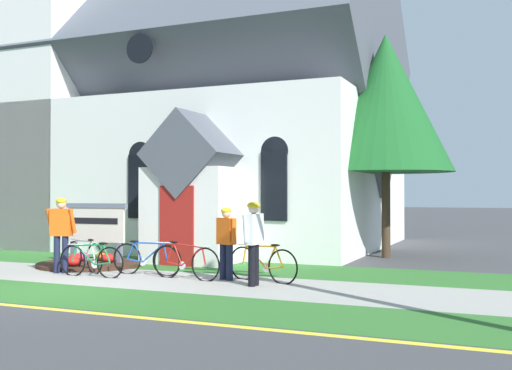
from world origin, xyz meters
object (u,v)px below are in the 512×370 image
object	(u,v)px
bicycle_blue	(91,261)
roadside_conifer	(386,103)
bicycle_black	(84,256)
cyclist_in_yellow_jersey	(61,228)
bicycle_white	(263,264)
bicycle_silver	(185,262)
church_sign	(96,225)
bicycle_orange	(147,259)
cyclist_in_green_jersey	(254,236)
cyclist_in_red_jersey	(226,238)

from	to	relation	value
bicycle_blue	roadside_conifer	world-z (taller)	roadside_conifer
bicycle_black	cyclist_in_yellow_jersey	distance (m)	0.89
bicycle_white	cyclist_in_yellow_jersey	distance (m)	5.01
bicycle_blue	bicycle_silver	world-z (taller)	bicycle_silver
church_sign	bicycle_orange	xyz separation A→B (m)	(2.30, -1.12, -0.68)
church_sign	bicycle_orange	world-z (taller)	church_sign
church_sign	bicycle_black	bearing A→B (deg)	-64.40
bicycle_orange	roadside_conifer	world-z (taller)	roadside_conifer
cyclist_in_green_jersey	cyclist_in_yellow_jersey	bearing A→B (deg)	179.42
bicycle_black	bicycle_blue	bearing A→B (deg)	-42.77
bicycle_black	roadside_conifer	distance (m)	9.57
bicycle_white	cyclist_in_yellow_jersey	size ratio (longest dim) A/B	0.99
bicycle_blue	bicycle_orange	size ratio (longest dim) A/B	0.99
church_sign	roadside_conifer	distance (m)	8.98
bicycle_blue	bicycle_black	bearing A→B (deg)	137.23
church_sign	cyclist_in_green_jersey	size ratio (longest dim) A/B	1.08
cyclist_in_green_jersey	roadside_conifer	xyz separation A→B (m)	(1.43, 6.58, 3.54)
church_sign	bicycle_blue	bearing A→B (deg)	-54.85
church_sign	bicycle_black	size ratio (longest dim) A/B	1.16
bicycle_silver	roadside_conifer	size ratio (longest dim) A/B	0.27
bicycle_blue	bicycle_white	xyz separation A→B (m)	(3.87, 0.82, 0.01)
church_sign	cyclist_in_green_jersey	world-z (taller)	cyclist_in_green_jersey
bicycle_black	bicycle_orange	world-z (taller)	bicycle_black
bicycle_silver	bicycle_orange	size ratio (longest dim) A/B	1.01
bicycle_orange	bicycle_silver	bearing A→B (deg)	-14.04
bicycle_white	cyclist_in_green_jersey	distance (m)	0.90
church_sign	bicycle_silver	size ratio (longest dim) A/B	1.03
church_sign	cyclist_in_green_jersey	distance (m)	5.55
cyclist_in_red_jersey	cyclist_in_yellow_jersey	xyz separation A→B (m)	(-4.11, -0.50, 0.15)
bicycle_black	cyclist_in_green_jersey	xyz separation A→B (m)	(4.70, -0.53, 0.64)
bicycle_white	cyclist_in_red_jersey	distance (m)	0.98
bicycle_silver	cyclist_in_yellow_jersey	world-z (taller)	cyclist_in_yellow_jersey
roadside_conifer	bicycle_blue	bearing A→B (deg)	-128.39
bicycle_silver	cyclist_in_green_jersey	size ratio (longest dim) A/B	1.04
bicycle_white	bicycle_black	bearing A→B (deg)	-178.73
bicycle_orange	roadside_conifer	bearing A→B (deg)	53.59
bicycle_black	bicycle_orange	xyz separation A→B (m)	(1.72, 0.08, 0.00)
bicycle_orange	cyclist_in_red_jersey	world-z (taller)	cyclist_in_red_jersey
cyclist_in_red_jersey	roadside_conifer	world-z (taller)	roadside_conifer
cyclist_in_yellow_jersey	bicycle_black	bearing A→B (deg)	58.69
church_sign	bicycle_black	world-z (taller)	church_sign
bicycle_silver	cyclist_in_red_jersey	size ratio (longest dim) A/B	1.14
bicycle_blue	bicycle_white	bearing A→B (deg)	11.93
cyclist_in_green_jersey	cyclist_in_red_jersey	distance (m)	1.04
church_sign	cyclist_in_yellow_jersey	world-z (taller)	cyclist_in_yellow_jersey
bicycle_silver	bicycle_white	size ratio (longest dim) A/B	1.02
church_sign	bicycle_white	world-z (taller)	church_sign
bicycle_black	church_sign	bearing A→B (deg)	115.60
cyclist_in_yellow_jersey	cyclist_in_green_jersey	bearing A→B (deg)	-0.58
church_sign	cyclist_in_yellow_jersey	bearing A→B (deg)	-80.54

